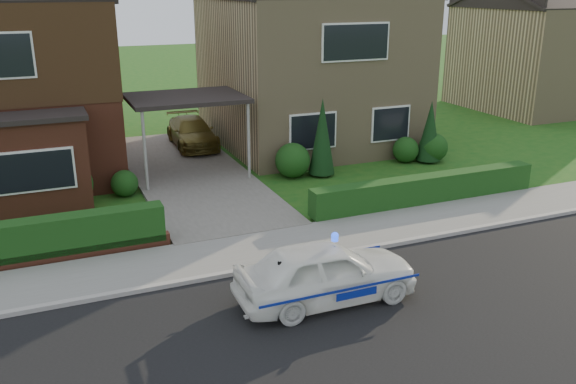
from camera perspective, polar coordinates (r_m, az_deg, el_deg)
ground at (r=11.88m, az=4.19°, el=-13.06°), size 120.00×120.00×0.00m
road at (r=11.88m, az=4.19°, el=-13.06°), size 60.00×6.00×0.02m
kerb at (r=14.30m, az=-1.35°, el=-6.91°), size 60.00×0.16×0.12m
sidewalk at (r=15.19m, az=-2.81°, el=-5.36°), size 60.00×2.00×0.10m
driveway at (r=21.41m, az=-9.17°, el=1.72°), size 3.80×12.00×0.12m
house_right at (r=25.36m, az=1.81°, el=12.91°), size 7.50×8.06×7.25m
carport_link at (r=20.76m, az=-9.51°, el=8.55°), size 3.80×3.00×2.77m
dwarf_wall at (r=15.54m, az=-25.10°, el=-6.14°), size 7.70×0.25×0.36m
hedge_left at (r=15.75m, az=-25.00°, el=-6.52°), size 7.50×0.55×0.90m
hedge_right at (r=18.80m, az=12.67°, el=-1.13°), size 7.50×0.55×0.80m
shrub_left_mid at (r=19.10m, az=-19.70°, el=0.62°), size 1.32×1.32×1.32m
shrub_left_near at (r=19.58m, az=-15.04°, el=0.78°), size 0.84×0.84×0.84m
shrub_right_near at (r=20.76m, az=0.44°, el=2.97°), size 1.20×1.20×1.20m
shrub_right_mid at (r=23.01m, az=10.96°, el=3.91°), size 0.96×0.96×0.96m
shrub_right_far at (r=23.32m, az=13.43°, el=4.08°), size 1.08×1.08×1.08m
conifer_a at (r=20.80m, az=3.21°, el=4.98°), size 0.90×0.90×2.60m
conifer_b at (r=23.07m, az=13.13°, el=5.38°), size 0.90×0.90×2.20m
neighbour_right at (r=35.28m, az=22.26°, el=11.49°), size 6.50×7.00×5.20m
police_car at (r=12.67m, az=3.55°, el=-7.52°), size 3.50×3.83×1.46m
driveway_car at (r=24.77m, az=-8.97°, el=5.55°), size 1.70×3.90×1.12m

